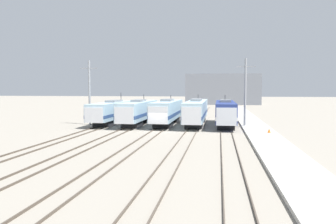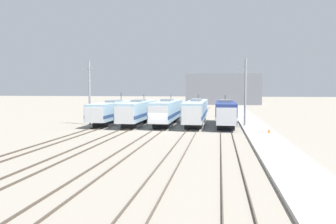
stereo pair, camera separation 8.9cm
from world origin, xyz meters
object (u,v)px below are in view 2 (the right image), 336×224
at_px(locomotive_far_right, 225,113).
at_px(locomotive_center, 167,111).
at_px(catenary_tower_right, 245,91).
at_px(catenary_tower_left, 90,91).
at_px(traffic_cone, 269,131).
at_px(locomotive_center_left, 138,112).
at_px(locomotive_far_left, 113,111).
at_px(locomotive_center_right, 196,111).

bearing_deg(locomotive_far_right, locomotive_center, 174.89).
bearing_deg(catenary_tower_right, locomotive_center, 171.31).
bearing_deg(locomotive_far_right, catenary_tower_left, -177.29).
bearing_deg(traffic_cone, locomotive_center_left, 154.74).
bearing_deg(catenary_tower_left, catenary_tower_right, 0.00).
bearing_deg(traffic_cone, catenary_tower_right, 106.93).
height_order(locomotive_far_left, catenary_tower_right, catenary_tower_right).
xyz_separation_m(locomotive_center, traffic_cone, (14.69, -9.85, -1.59)).
distance_m(locomotive_center, traffic_cone, 17.76).
bearing_deg(locomotive_center_left, traffic_cone, -25.26).
distance_m(locomotive_far_left, locomotive_center, 9.40).
bearing_deg(traffic_cone, catenary_tower_left, 163.62).
bearing_deg(locomotive_center_right, catenary_tower_right, -20.20).
relative_size(locomotive_center, traffic_cone, 32.02).
bearing_deg(locomotive_center_left, locomotive_center_right, 9.88).
xyz_separation_m(locomotive_far_left, catenary_tower_right, (21.62, -2.63, 3.42)).
xyz_separation_m(locomotive_center_left, catenary_tower_left, (-7.79, -1.16, 3.35)).
height_order(locomotive_center, locomotive_far_right, locomotive_far_right).
relative_size(locomotive_center, catenary_tower_left, 1.66).
height_order(locomotive_center_left, locomotive_center, locomotive_center_left).
distance_m(locomotive_center_left, catenary_tower_left, 8.56).
bearing_deg(locomotive_center, locomotive_center_right, 11.03).
bearing_deg(locomotive_center, traffic_cone, -33.86).
distance_m(locomotive_far_left, locomotive_center_left, 4.91).
xyz_separation_m(locomotive_center_left, traffic_cone, (19.37, -9.14, -1.54)).
xyz_separation_m(locomotive_center, locomotive_far_right, (9.37, -0.84, -0.03)).
relative_size(locomotive_far_left, locomotive_center_right, 0.93).
relative_size(locomotive_center_left, catenary_tower_right, 1.64).
xyz_separation_m(locomotive_center_right, locomotive_far_right, (4.68, -1.75, -0.03)).
bearing_deg(catenary_tower_left, traffic_cone, -16.38).
distance_m(locomotive_far_right, traffic_cone, 10.59).
bearing_deg(locomotive_center_right, locomotive_center, -168.97).
bearing_deg(locomotive_center, locomotive_center_left, -171.29).
bearing_deg(catenary_tower_right, locomotive_center_right, 159.80).
height_order(locomotive_center, catenary_tower_left, catenary_tower_left).
distance_m(locomotive_center, catenary_tower_right, 12.83).
xyz_separation_m(locomotive_far_left, traffic_cone, (24.05, -10.62, -1.47)).
bearing_deg(catenary_tower_right, traffic_cone, -73.07).
height_order(locomotive_center_left, traffic_cone, locomotive_center_left).
bearing_deg(locomotive_center, catenary_tower_left, -171.46).
relative_size(catenary_tower_right, traffic_cone, 19.30).
bearing_deg(locomotive_far_left, catenary_tower_right, -6.95).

